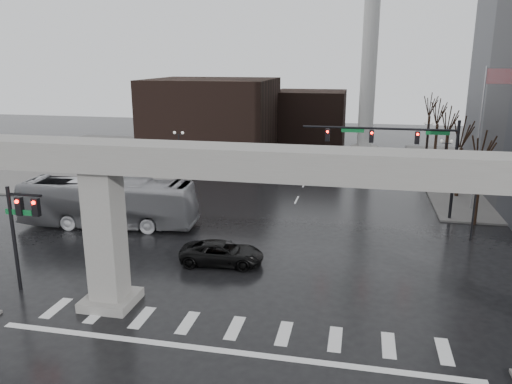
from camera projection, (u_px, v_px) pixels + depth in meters
ground at (240, 318)px, 25.00m from camera, size 160.00×160.00×0.00m
sidewalk_nw at (110, 159)px, 64.18m from camera, size 28.00×36.00×0.15m
elevated_guideway at (265, 186)px, 22.96m from camera, size 48.00×2.60×8.70m
building_far_left at (212, 117)px, 66.18m from camera, size 16.00×14.00×10.00m
building_far_mid at (310, 118)px, 73.49m from camera, size 10.00×10.00×8.00m
smokestack at (370, 52)px, 63.79m from camera, size 3.60×3.60×30.00m
signal_mast_arm at (406, 147)px, 39.45m from camera, size 12.12×0.43×8.00m
signal_left_pole at (21, 222)px, 26.86m from camera, size 2.30×0.30×6.00m
flagpole_assembly at (484, 122)px, 40.77m from camera, size 2.06×0.12×12.00m
lamp_right_0 at (476, 194)px, 34.63m from camera, size 1.22×0.32×5.11m
lamp_right_1 at (445, 156)px, 47.85m from camera, size 1.22×0.32×5.11m
lamp_right_2 at (428, 135)px, 61.08m from camera, size 1.22×0.32×5.11m
lamp_left_0 at (118, 176)px, 40.02m from camera, size 1.22×0.32×5.11m
lamp_left_1 at (179, 146)px, 53.25m from camera, size 1.22×0.32×5.11m
lamp_left_2 at (216, 129)px, 66.47m from camera, size 1.22×0.32×5.11m
tree_right_0 at (478, 190)px, 38.39m from camera, size 1.09×1.58×7.50m
tree_right_1 at (460, 167)px, 45.93m from camera, size 1.09×1.61×7.67m
tree_right_2 at (446, 151)px, 53.48m from camera, size 1.10×1.63×7.85m
tree_right_3 at (436, 139)px, 61.02m from camera, size 1.11×1.66×8.02m
tree_right_4 at (428, 130)px, 68.56m from camera, size 1.12×1.69×8.19m
pickup_truck at (222, 253)px, 31.37m from camera, size 5.42×2.84×1.45m
city_bus at (108, 202)px, 38.22m from camera, size 13.78×4.27×3.78m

